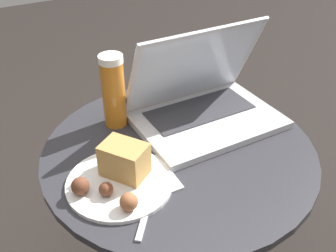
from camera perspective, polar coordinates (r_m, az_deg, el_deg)
table at (r=1.03m, az=1.47°, el=-9.87°), size 0.65×0.65×0.50m
napkin at (r=0.84m, az=-5.10°, el=-8.25°), size 0.18×0.13×0.00m
laptop at (r=1.02m, az=5.06°, el=3.49°), size 0.36×0.26×0.25m
beer_glass at (r=0.98m, az=-7.92°, el=5.04°), size 0.06×0.06×0.19m
snack_plate at (r=0.83m, az=-6.98°, el=-6.88°), size 0.23×0.23×0.08m
fork at (r=0.81m, az=-2.56°, el=-10.19°), size 0.14×0.16×0.00m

